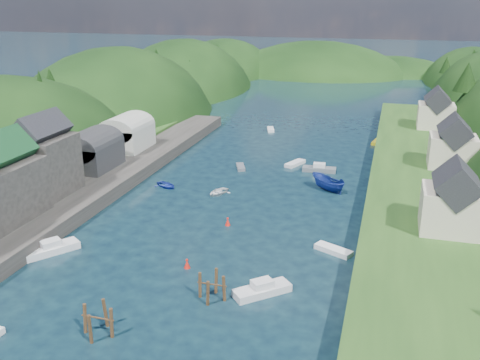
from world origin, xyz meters
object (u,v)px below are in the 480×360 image
(piling_cluster_near, at_px, (98,323))
(channel_buoy_far, at_px, (228,222))
(channel_buoy_near, at_px, (187,264))
(piling_cluster_far, at_px, (212,289))

(piling_cluster_near, height_order, channel_buoy_far, piling_cluster_near)
(channel_buoy_near, distance_m, channel_buoy_far, 12.17)
(channel_buoy_near, bearing_deg, piling_cluster_near, -102.33)
(piling_cluster_near, relative_size, channel_buoy_far, 3.12)
(piling_cluster_near, xyz_separation_m, piling_cluster_far, (7.60, 8.27, -0.08))
(channel_buoy_near, bearing_deg, piling_cluster_far, -48.12)
(channel_buoy_far, bearing_deg, channel_buoy_near, -94.01)
(piling_cluster_near, relative_size, channel_buoy_near, 3.12)
(piling_cluster_far, distance_m, channel_buoy_far, 17.76)
(piling_cluster_near, bearing_deg, channel_buoy_far, 81.57)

